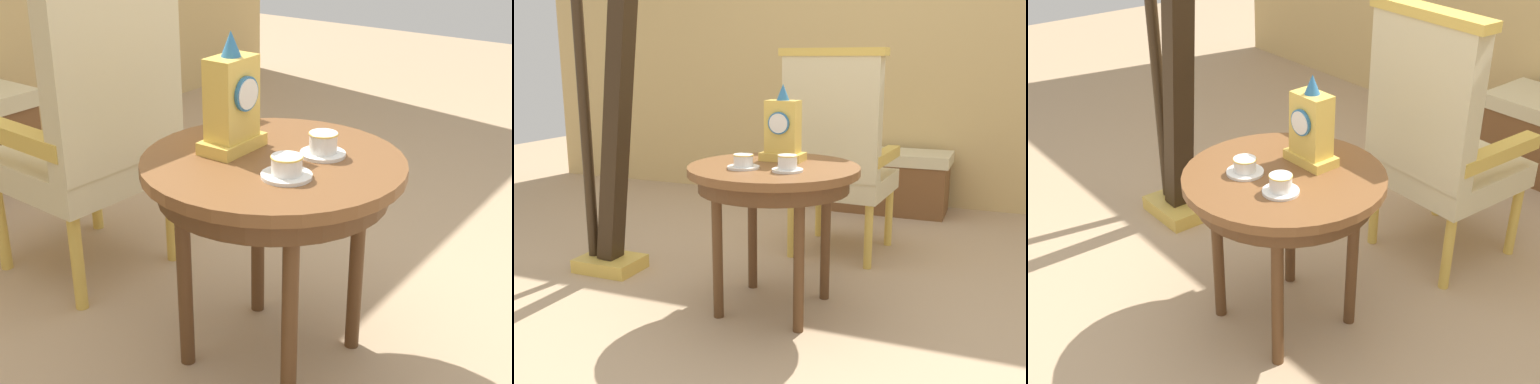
# 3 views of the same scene
# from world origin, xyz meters

# --- Properties ---
(ground_plane) EXTENTS (10.00, 10.00, 0.00)m
(ground_plane) POSITION_xyz_m (0.00, 0.00, 0.00)
(ground_plane) COLOR tan
(side_table) EXTENTS (0.73, 0.73, 0.64)m
(side_table) POSITION_xyz_m (0.02, 0.04, 0.57)
(side_table) COLOR brown
(side_table) RESTS_ON ground
(teacup_left) EXTENTS (0.13, 0.13, 0.06)m
(teacup_left) POSITION_xyz_m (-0.07, -0.07, 0.67)
(teacup_left) COLOR white
(teacup_left) RESTS_ON side_table
(teacup_right) EXTENTS (0.13, 0.13, 0.07)m
(teacup_right) POSITION_xyz_m (0.12, -0.06, 0.67)
(teacup_right) COLOR white
(teacup_right) RESTS_ON side_table
(mantel_clock) EXTENTS (0.19, 0.11, 0.34)m
(mantel_clock) POSITION_xyz_m (0.01, 0.17, 0.78)
(mantel_clock) COLOR gold
(mantel_clock) RESTS_ON side_table
(armchair) EXTENTS (0.57, 0.56, 1.14)m
(armchair) POSITION_xyz_m (0.09, 0.81, 0.59)
(armchair) COLOR beige
(armchair) RESTS_ON ground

